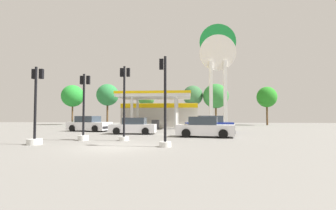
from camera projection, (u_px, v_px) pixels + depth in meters
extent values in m
plane|color=slate|center=(115.00, 147.00, 12.79)|extent=(90.00, 90.00, 0.00)
cube|color=beige|center=(161.00, 115.00, 37.06)|extent=(10.89, 5.52, 3.39)
cube|color=#EAB70C|center=(159.00, 106.00, 34.32)|extent=(10.89, 0.12, 0.60)
cube|color=white|center=(155.00, 97.00, 31.09)|extent=(8.83, 6.07, 0.35)
cube|color=#EAB70C|center=(155.00, 94.00, 31.11)|extent=(8.93, 6.17, 0.30)
cylinder|color=silver|center=(132.00, 113.00, 29.57)|extent=(0.32, 0.32, 3.85)
cylinder|color=silver|center=(176.00, 113.00, 29.11)|extent=(0.32, 0.32, 3.85)
cylinder|color=silver|center=(138.00, 113.00, 32.89)|extent=(0.32, 0.32, 3.85)
cylinder|color=silver|center=(177.00, 113.00, 32.43)|extent=(0.32, 0.32, 3.85)
cube|color=#4C4C51|center=(155.00, 124.00, 30.94)|extent=(0.90, 0.60, 1.10)
cube|color=white|center=(211.00, 95.00, 30.81)|extent=(0.40, 0.56, 8.57)
cube|color=white|center=(225.00, 94.00, 30.65)|extent=(0.40, 0.56, 8.57)
cylinder|color=white|center=(218.00, 53.00, 30.96)|extent=(4.57, 0.22, 4.57)
cylinder|color=#198C38|center=(218.00, 42.00, 31.04)|extent=(4.57, 0.22, 4.57)
cube|color=white|center=(218.00, 47.00, 31.05)|extent=(4.20, 0.08, 0.82)
cylinder|color=black|center=(197.00, 129.00, 23.35)|extent=(0.72, 0.35, 0.69)
cylinder|color=black|center=(193.00, 128.00, 25.20)|extent=(0.72, 0.35, 0.69)
cylinder|color=black|center=(225.00, 129.00, 23.57)|extent=(0.72, 0.35, 0.69)
cylinder|color=black|center=(220.00, 128.00, 25.42)|extent=(0.72, 0.35, 0.69)
cube|color=navy|center=(209.00, 126.00, 24.40)|extent=(4.79, 2.62, 0.82)
cube|color=#2D3842|center=(210.00, 119.00, 24.44)|extent=(2.41, 2.02, 0.69)
cube|color=black|center=(187.00, 128.00, 24.22)|extent=(0.43, 1.80, 0.26)
cylinder|color=black|center=(117.00, 131.00, 21.13)|extent=(0.62, 0.22, 0.62)
cylinder|color=black|center=(122.00, 130.00, 22.78)|extent=(0.62, 0.22, 0.62)
cylinder|color=black|center=(145.00, 131.00, 20.94)|extent=(0.62, 0.22, 0.62)
cylinder|color=black|center=(148.00, 130.00, 22.59)|extent=(0.62, 0.22, 0.62)
cube|color=silver|center=(133.00, 128.00, 21.87)|extent=(4.06, 1.73, 0.73)
cube|color=#2D3842|center=(135.00, 121.00, 21.88)|extent=(1.94, 1.52, 0.62)
cube|color=black|center=(111.00, 129.00, 22.02)|extent=(0.13, 1.61, 0.23)
cylinder|color=black|center=(224.00, 132.00, 19.28)|extent=(0.69, 0.33, 0.66)
cylinder|color=black|center=(223.00, 134.00, 17.56)|extent=(0.69, 0.33, 0.66)
cylinder|color=black|center=(190.00, 132.00, 19.95)|extent=(0.69, 0.33, 0.66)
cylinder|color=black|center=(186.00, 133.00, 18.23)|extent=(0.69, 0.33, 0.66)
cube|color=silver|center=(206.00, 130.00, 18.76)|extent=(4.58, 2.51, 0.79)
cube|color=#2D3842|center=(203.00, 121.00, 18.83)|extent=(2.30, 1.93, 0.66)
cube|color=black|center=(234.00, 132.00, 18.23)|extent=(0.41, 1.73, 0.25)
cylinder|color=black|center=(105.00, 128.00, 26.08)|extent=(0.71, 0.39, 0.68)
cylinder|color=black|center=(95.00, 129.00, 24.36)|extent=(0.71, 0.39, 0.68)
cylinder|color=black|center=(84.00, 127.00, 26.97)|extent=(0.71, 0.39, 0.68)
cylinder|color=black|center=(72.00, 128.00, 25.25)|extent=(0.71, 0.39, 0.68)
cube|color=silver|center=(89.00, 126.00, 25.67)|extent=(4.76, 2.87, 0.80)
cube|color=#2D3842|center=(88.00, 119.00, 25.76)|extent=(2.45, 2.11, 0.68)
cube|color=black|center=(107.00, 127.00, 24.97)|extent=(0.55, 1.75, 0.25)
cylinder|color=silver|center=(165.00, 144.00, 12.85)|extent=(0.64, 0.64, 0.27)
cylinder|color=black|center=(165.00, 99.00, 12.96)|extent=(0.14, 0.14, 4.52)
cube|color=black|center=(161.00, 64.00, 13.22)|extent=(0.21, 0.20, 0.57)
sphere|color=red|center=(162.00, 61.00, 13.35)|extent=(0.15, 0.15, 0.15)
sphere|color=#D89E0C|center=(162.00, 65.00, 13.34)|extent=(0.15, 0.15, 0.15)
sphere|color=green|center=(162.00, 68.00, 13.33)|extent=(0.15, 0.15, 0.15)
cylinder|color=silver|center=(124.00, 139.00, 16.06)|extent=(0.65, 0.65, 0.26)
cylinder|color=black|center=(124.00, 101.00, 16.17)|extent=(0.14, 0.14, 4.65)
cube|color=black|center=(122.00, 72.00, 16.43)|extent=(0.21, 0.20, 0.57)
sphere|color=red|center=(122.00, 70.00, 16.56)|extent=(0.15, 0.15, 0.15)
sphere|color=#D89E0C|center=(122.00, 73.00, 16.55)|extent=(0.15, 0.15, 0.15)
sphere|color=green|center=(122.00, 75.00, 16.54)|extent=(0.15, 0.15, 0.15)
cube|color=black|center=(128.00, 72.00, 16.39)|extent=(0.21, 0.20, 0.57)
sphere|color=red|center=(129.00, 70.00, 16.52)|extent=(0.15, 0.15, 0.15)
sphere|color=#D89E0C|center=(129.00, 73.00, 16.51)|extent=(0.15, 0.15, 0.15)
sphere|color=green|center=(129.00, 75.00, 16.51)|extent=(0.15, 0.15, 0.15)
cylinder|color=silver|center=(34.00, 142.00, 13.85)|extent=(0.83, 0.83, 0.32)
cylinder|color=black|center=(35.00, 103.00, 13.95)|extent=(0.14, 0.14, 4.10)
cube|color=black|center=(34.00, 74.00, 14.20)|extent=(0.21, 0.20, 0.57)
sphere|color=red|center=(36.00, 71.00, 14.33)|extent=(0.15, 0.15, 0.15)
sphere|color=#D89E0C|center=(35.00, 74.00, 14.32)|extent=(0.15, 0.15, 0.15)
sphere|color=green|center=(35.00, 77.00, 14.31)|extent=(0.15, 0.15, 0.15)
cube|color=black|center=(41.00, 74.00, 14.16)|extent=(0.21, 0.20, 0.57)
sphere|color=red|center=(43.00, 71.00, 14.29)|extent=(0.15, 0.15, 0.15)
sphere|color=#D89E0C|center=(43.00, 74.00, 14.28)|extent=(0.15, 0.15, 0.15)
sphere|color=green|center=(43.00, 77.00, 14.27)|extent=(0.15, 0.15, 0.15)
cylinder|color=silver|center=(83.00, 138.00, 16.15)|extent=(0.69, 0.69, 0.35)
cylinder|color=black|center=(84.00, 104.00, 16.25)|extent=(0.14, 0.14, 4.06)
cube|color=black|center=(82.00, 80.00, 16.50)|extent=(0.21, 0.20, 0.57)
sphere|color=red|center=(83.00, 78.00, 16.63)|extent=(0.15, 0.15, 0.15)
sphere|color=#D89E0C|center=(83.00, 80.00, 16.62)|extent=(0.15, 0.15, 0.15)
sphere|color=green|center=(83.00, 83.00, 16.61)|extent=(0.15, 0.15, 0.15)
cube|color=black|center=(88.00, 80.00, 16.46)|extent=(0.21, 0.20, 0.57)
sphere|color=red|center=(89.00, 78.00, 16.59)|extent=(0.15, 0.15, 0.15)
sphere|color=#D89E0C|center=(89.00, 80.00, 16.58)|extent=(0.15, 0.15, 0.15)
sphere|color=green|center=(89.00, 83.00, 16.57)|extent=(0.15, 0.15, 0.15)
cylinder|color=brown|center=(72.00, 114.00, 44.02)|extent=(0.27, 0.27, 3.71)
ellipsoid|color=#258B2E|center=(73.00, 96.00, 44.16)|extent=(3.94, 3.94, 3.90)
cylinder|color=brown|center=(107.00, 114.00, 44.41)|extent=(0.33, 0.33, 3.91)
ellipsoid|color=#2A793C|center=(108.00, 95.00, 44.56)|extent=(3.97, 3.97, 3.93)
cylinder|color=brown|center=(146.00, 115.00, 43.91)|extent=(0.38, 0.38, 3.61)
ellipsoid|color=#3E8B39|center=(146.00, 98.00, 44.03)|extent=(2.99, 2.99, 2.78)
cylinder|color=brown|center=(193.00, 114.00, 41.02)|extent=(0.25, 0.25, 3.74)
ellipsoid|color=#35653B|center=(193.00, 96.00, 41.16)|extent=(3.36, 3.36, 3.36)
cylinder|color=brown|center=(216.00, 116.00, 40.09)|extent=(0.30, 0.30, 3.28)
ellipsoid|color=#2F7A34|center=(216.00, 96.00, 40.23)|extent=(4.16, 4.16, 4.00)
cylinder|color=brown|center=(267.00, 115.00, 42.08)|extent=(0.31, 0.31, 3.58)
ellipsoid|color=#268122|center=(267.00, 97.00, 42.22)|extent=(3.36, 3.36, 3.53)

